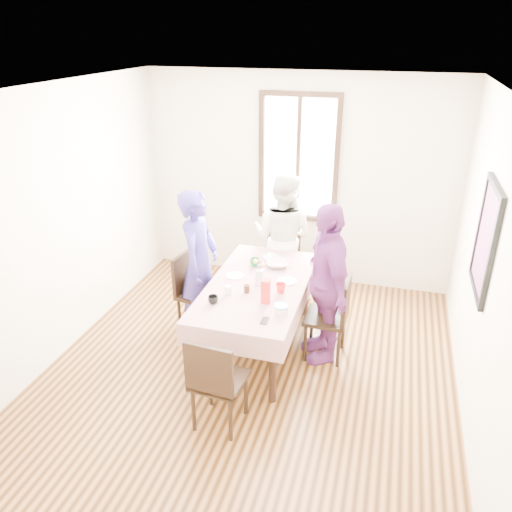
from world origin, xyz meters
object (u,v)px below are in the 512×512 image
at_px(person_far, 283,238).
at_px(person_left, 199,264).
at_px(dining_table, 257,316).
at_px(chair_near, 219,380).
at_px(chair_left, 199,294).
at_px(person_right, 326,284).
at_px(chair_right, 326,317).
at_px(chair_far, 283,263).

bearing_deg(person_far, person_left, 67.40).
bearing_deg(dining_table, chair_near, -90.00).
bearing_deg(chair_left, person_right, 93.56).
distance_m(chair_right, chair_near, 1.43).
relative_size(chair_far, chair_near, 1.00).
bearing_deg(chair_far, person_far, 80.13).
relative_size(chair_left, chair_far, 1.00).
relative_size(dining_table, chair_left, 1.89).
bearing_deg(chair_near, chair_far, 94.75).
distance_m(chair_left, person_right, 1.47).
xyz_separation_m(chair_right, chair_near, (-0.71, -1.24, 0.00)).
relative_size(person_left, person_right, 0.98).
distance_m(chair_left, person_left, 0.37).
height_order(chair_near, person_left, person_left).
distance_m(chair_far, chair_near, 2.37).
bearing_deg(person_left, chair_left, 89.12).
bearing_deg(dining_table, chair_left, 167.25).
bearing_deg(chair_right, person_far, 33.96).
xyz_separation_m(chair_left, person_far, (0.71, 1.00, 0.36)).
xyz_separation_m(chair_near, person_left, (-0.70, 1.35, 0.37)).
bearing_deg(chair_left, dining_table, 85.18).
bearing_deg(chair_near, chair_right, 64.79).
xyz_separation_m(chair_left, person_left, (0.02, 0.00, 0.37)).
height_order(chair_far, chair_near, same).
bearing_deg(person_far, chair_right, 134.92).
relative_size(chair_left, chair_right, 1.00).
xyz_separation_m(dining_table, person_right, (0.70, 0.05, 0.46)).
distance_m(chair_left, chair_right, 1.43).
distance_m(person_left, person_far, 1.22).
bearing_deg(dining_table, chair_right, 4.31).
xyz_separation_m(chair_left, person_right, (1.41, -0.11, 0.38)).
height_order(dining_table, chair_left, chair_left).
bearing_deg(person_right, chair_left, -119.31).
xyz_separation_m(chair_right, person_right, (-0.02, 0.00, 0.38)).
xyz_separation_m(chair_left, chair_far, (0.71, 1.02, 0.00)).
height_order(chair_near, person_far, person_far).
xyz_separation_m(dining_table, chair_left, (-0.71, 0.16, 0.08)).
bearing_deg(person_right, person_far, -172.88).
bearing_deg(chair_far, person_left, 45.95).
bearing_deg(chair_right, chair_left, 86.89).
height_order(chair_left, person_left, person_left).
distance_m(dining_table, person_left, 0.84).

